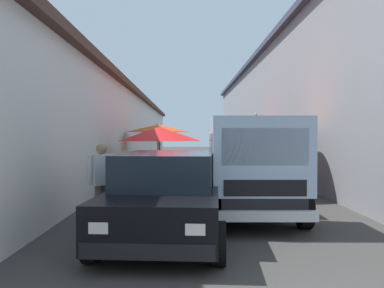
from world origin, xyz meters
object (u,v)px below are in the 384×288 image
object	(u,v)px
hatchback_car	(167,195)
delivery_truck	(252,170)
fruit_stall_near_right	(160,140)
fruit_stall_near_left	(157,136)
fruit_stall_mid_lane	(256,128)
parked_scooter	(149,183)
vendor_by_crates	(102,178)
fruit_stall_far_right	(243,133)

from	to	relation	value
hatchback_car	delivery_truck	distance (m)	2.20
fruit_stall_near_right	delivery_truck	world-z (taller)	fruit_stall_near_right
fruit_stall_near_left	fruit_stall_mid_lane	distance (m)	5.96
fruit_stall_mid_lane	hatchback_car	world-z (taller)	fruit_stall_mid_lane
hatchback_car	parked_scooter	bearing A→B (deg)	9.38
fruit_stall_near_right	fruit_stall_near_left	distance (m)	3.59
fruit_stall_near_left	fruit_stall_near_right	bearing A→B (deg)	-174.25
vendor_by_crates	parked_scooter	xyz separation A→B (m)	(3.12, -0.63, -0.47)
fruit_stall_far_right	hatchback_car	size ratio (longest dim) A/B	0.70
fruit_stall_far_right	delivery_truck	bearing A→B (deg)	173.19
fruit_stall_near_right	delivery_truck	xyz separation A→B (m)	(-4.94, -2.20, -0.57)
fruit_stall_far_right	vendor_by_crates	size ratio (longest dim) A/B	1.77
fruit_stall_far_right	parked_scooter	bearing A→B (deg)	154.53
vendor_by_crates	fruit_stall_far_right	bearing A→B (deg)	-21.59
fruit_stall_mid_lane	fruit_stall_near_right	bearing A→B (deg)	63.74
fruit_stall_near_right	fruit_stall_near_left	world-z (taller)	fruit_stall_near_left
hatchback_car	vendor_by_crates	world-z (taller)	vendor_by_crates
fruit_stall_mid_lane	delivery_truck	xyz separation A→B (m)	(-3.52, 0.69, -0.91)
fruit_stall_far_right	hatchback_car	xyz separation A→B (m)	(-11.62, 2.89, -1.09)
delivery_truck	parked_scooter	size ratio (longest dim) A/B	2.97
fruit_stall_near_left	vendor_by_crates	distance (m)	8.96
fruit_stall_near_right	fruit_stall_mid_lane	world-z (taller)	fruit_stall_mid_lane
parked_scooter	hatchback_car	bearing A→B (deg)	-170.62
fruit_stall_mid_lane	vendor_by_crates	world-z (taller)	fruit_stall_mid_lane
fruit_stall_near_left	fruit_stall_far_right	bearing A→B (deg)	-65.65
vendor_by_crates	fruit_stall_near_right	bearing A→B (deg)	-8.35
fruit_stall_far_right	parked_scooter	world-z (taller)	fruit_stall_far_right
fruit_stall_far_right	vendor_by_crates	bearing A→B (deg)	158.41
fruit_stall_mid_lane	parked_scooter	bearing A→B (deg)	104.67
delivery_truck	fruit_stall_near_left	bearing A→B (deg)	16.73
hatchback_car	fruit_stall_mid_lane	bearing A→B (deg)	-25.59
fruit_stall_near_left	delivery_truck	size ratio (longest dim) A/B	0.53
fruit_stall_near_right	fruit_stall_mid_lane	distance (m)	3.24
parked_scooter	fruit_stall_near_right	bearing A→B (deg)	-3.97
fruit_stall_mid_lane	parked_scooter	size ratio (longest dim) A/B	1.72
fruit_stall_near_right	fruit_stall_far_right	world-z (taller)	fruit_stall_far_right
delivery_truck	vendor_by_crates	bearing A→B (deg)	97.67
fruit_stall_near_left	hatchback_car	bearing A→B (deg)	-174.89
fruit_stall_mid_lane	delivery_truck	distance (m)	3.70
fruit_stall_far_right	hatchback_car	world-z (taller)	fruit_stall_far_right
fruit_stall_far_right	delivery_truck	world-z (taller)	fruit_stall_far_right
hatchback_car	delivery_truck	xyz separation A→B (m)	(1.41, -1.67, 0.30)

